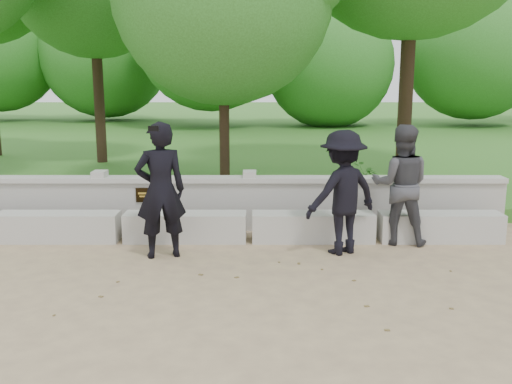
{
  "coord_description": "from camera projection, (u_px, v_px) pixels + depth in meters",
  "views": [
    {
      "loc": [
        2.11,
        -6.75,
        2.54
      ],
      "look_at": [
        2.11,
        1.25,
        0.92
      ],
      "focal_mm": 40.0,
      "sensor_mm": 36.0,
      "label": 1
    }
  ],
  "objects": [
    {
      "name": "parapet_wall",
      "position": [
        131.0,
        202.0,
        9.58
      ],
      "size": [
        12.5,
        0.35,
        0.9
      ],
      "color": "#A8A59E",
      "rests_on": "ground"
    },
    {
      "name": "man_main",
      "position": [
        161.0,
        190.0,
        8.01
      ],
      "size": [
        0.81,
        0.74,
        1.94
      ],
      "color": "black",
      "rests_on": "ground"
    },
    {
      "name": "concrete_bench",
      "position": [
        122.0,
        227.0,
        8.94
      ],
      "size": [
        11.9,
        0.45,
        0.45
      ],
      "color": "#B2AFA8",
      "rests_on": "ground"
    },
    {
      "name": "shrub_c",
      "position": [
        366.0,
        176.0,
        11.7
      ],
      "size": [
        0.64,
        0.61,
        0.56
      ],
      "primitive_type": "imported",
      "rotation": [
        0.0,
        0.0,
        3.61
      ],
      "color": "#346F25",
      "rests_on": "lawn"
    },
    {
      "name": "lawn",
      "position": [
        198.0,
        144.0,
        20.82
      ],
      "size": [
        40.0,
        22.0,
        0.25
      ],
      "primitive_type": "cube",
      "color": "#2D7423",
      "rests_on": "ground"
    },
    {
      "name": "shrub_b",
      "position": [
        253.0,
        188.0,
        10.24
      ],
      "size": [
        0.36,
        0.4,
        0.63
      ],
      "primitive_type": "imported",
      "rotation": [
        0.0,
        0.0,
        1.82
      ],
      "color": "#346F25",
      "rests_on": "lawn"
    },
    {
      "name": "ground",
      "position": [
        88.0,
        284.0,
        7.12
      ],
      "size": [
        80.0,
        80.0,
        0.0
      ],
      "primitive_type": "plane",
      "color": "tan",
      "rests_on": "ground"
    },
    {
      "name": "visitor_mid",
      "position": [
        342.0,
        193.0,
        8.21
      ],
      "size": [
        1.34,
        1.15,
        1.8
      ],
      "color": "black",
      "rests_on": "ground"
    },
    {
      "name": "visitor_left",
      "position": [
        401.0,
        185.0,
        8.7
      ],
      "size": [
        1.01,
        0.86,
        1.84
      ],
      "color": "#3E3E43",
      "rests_on": "ground"
    }
  ]
}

